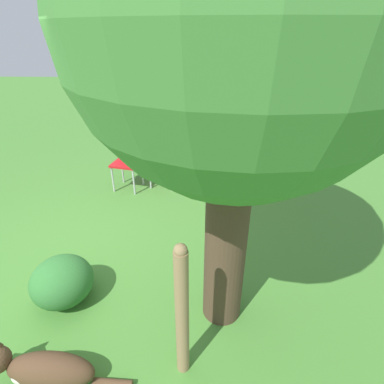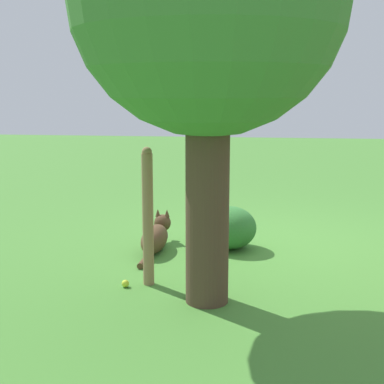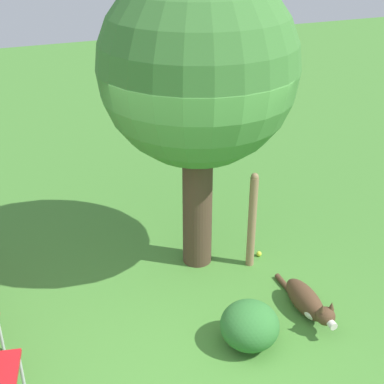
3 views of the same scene
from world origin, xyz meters
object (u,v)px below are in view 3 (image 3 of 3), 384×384
Objects in this scene: fence_post at (252,220)px; tennis_ball at (259,254)px; oak_tree at (198,71)px; dog at (308,303)px.

fence_post reaches higher than tennis_ball.
tennis_ball is at bearing 29.45° from fence_post.
oak_tree reaches higher than fence_post.
dog is at bearing -81.98° from fence_post.
oak_tree is 2.80× the size of fence_post.
fence_post is (-0.15, 1.08, 0.49)m from dog.
oak_tree is at bearing -150.77° from dog.
dog reaches higher than tennis_ball.
oak_tree is 2.80m from dog.
dog is 1.20m from fence_post.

